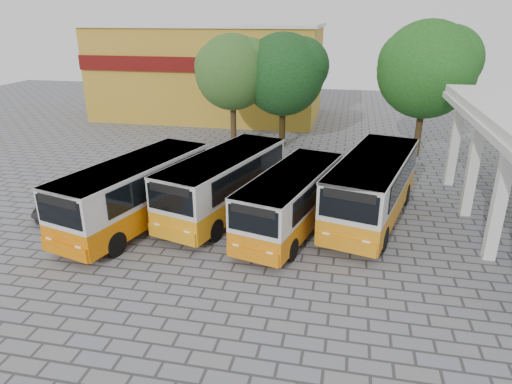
% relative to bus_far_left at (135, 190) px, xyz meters
% --- Properties ---
extents(ground, '(90.00, 90.00, 0.00)m').
position_rel_bus_far_left_xyz_m(ground, '(7.06, -1.87, -1.72)').
color(ground, slate).
rests_on(ground, ground).
extents(shophouse_block, '(20.40, 10.40, 8.30)m').
position_rel_bus_far_left_xyz_m(shophouse_block, '(-3.94, 24.12, 2.44)').
color(shophouse_block, '#AC8321').
rests_on(shophouse_block, ground).
extents(bus_far_left, '(4.57, 8.74, 2.98)m').
position_rel_bus_far_left_xyz_m(bus_far_left, '(0.00, 0.00, 0.00)').
color(bus_far_left, '#D46900').
rests_on(bus_far_left, ground).
extents(bus_centre_left, '(4.63, 8.64, 2.94)m').
position_rel_bus_far_left_xyz_m(bus_centre_left, '(3.57, 1.98, -0.02)').
color(bus_centre_left, orange).
rests_on(bus_centre_left, ground).
extents(bus_centre_right, '(4.08, 7.95, 2.72)m').
position_rel_bus_far_left_xyz_m(bus_centre_right, '(6.91, 0.80, -0.15)').
color(bus_centre_right, orange).
rests_on(bus_centre_right, ground).
extents(bus_far_right, '(4.61, 8.97, 3.07)m').
position_rel_bus_far_left_xyz_m(bus_far_right, '(10.39, 2.68, 0.05)').
color(bus_far_right, orange).
rests_on(bus_far_right, ground).
extents(tree_left, '(5.40, 5.14, 7.89)m').
position_rel_bus_far_left_xyz_m(tree_left, '(1.10, 13.60, 3.76)').
color(tree_left, '#4A311C').
rests_on(tree_left, ground).
extents(tree_middle, '(5.93, 5.65, 7.98)m').
position_rel_bus_far_left_xyz_m(tree_middle, '(4.49, 14.49, 3.62)').
color(tree_middle, '#32240E').
rests_on(tree_middle, ground).
extents(tree_right, '(6.51, 6.20, 8.83)m').
position_rel_bus_far_left_xyz_m(tree_right, '(13.80, 14.09, 4.20)').
color(tree_right, '#433019').
rests_on(tree_right, ground).
extents(parked_car, '(2.94, 4.45, 1.14)m').
position_rel_bus_far_left_xyz_m(parked_car, '(-3.62, 0.61, -1.16)').
color(parked_car, '#2E2E2E').
rests_on(parked_car, ground).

